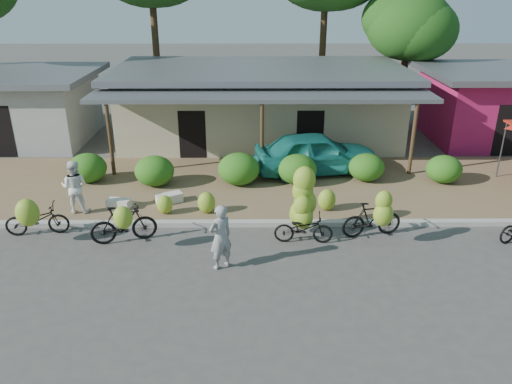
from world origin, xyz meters
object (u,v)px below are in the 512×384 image
bike_right (374,217)px  sack_near (169,198)px  sack_far (119,204)px  vendor (221,237)px  bystander (75,187)px  bike_far_left (35,218)px  bike_center (303,211)px  bike_left (123,223)px  teal_van (316,153)px  tree_near_right (405,23)px

bike_right → sack_near: 6.66m
sack_far → vendor: size_ratio=0.42×
bystander → vendor: bearing=148.3°
bike_far_left → bike_center: (7.72, -0.11, 0.26)m
vendor → bike_far_left: bearing=-52.7°
bike_center → sack_near: bearing=64.9°
bike_center → bike_left: bearing=96.3°
sack_near → teal_van: 5.87m
bystander → sack_near: bearing=-164.0°
bike_center → bystander: 7.17m
bike_left → vendor: 3.12m
bike_far_left → bike_left: size_ratio=0.97×
tree_near_right → bike_far_left: bearing=-136.5°
bike_far_left → vendor: bearing=-115.4°
bike_right → sack_far: bike_right is taller
bike_center → bike_right: bike_center is taller
tree_near_right → sack_near: bearing=-133.1°
bike_left → sack_near: (0.87, 2.54, -0.35)m
bike_left → bike_center: size_ratio=0.92×
sack_near → bystander: bystander is taller
bike_far_left → teal_van: bearing=-68.3°
sack_near → sack_far: size_ratio=1.13×
bike_center → bike_right: bearing=-89.2°
bike_left → bystander: bearing=29.6°
bike_right → sack_far: 8.04m
sack_near → vendor: size_ratio=0.48×
vendor → sack_far: bearing=-79.7°
sack_near → bike_right: bearing=-20.4°
tree_near_right → teal_van: tree_near_right is taller
sack_near → bystander: 2.96m
teal_van → bike_right: bearing=-178.0°
bystander → bike_far_left: bearing=65.7°
bike_center → vendor: bike_center is taller
bike_far_left → bike_right: size_ratio=1.00×
sack_near → bike_center: bearing=-28.0°
bike_right → vendor: 4.58m
bike_center → vendor: size_ratio=1.19×
sack_far → vendor: bearing=-44.8°
bike_far_left → bike_right: bike_right is taller
bike_far_left → teal_van: 9.95m
bike_far_left → bike_center: bike_center is taller
bike_center → sack_near: (-4.21, 2.24, -0.57)m
bike_center → bike_far_left: bearing=92.1°
bike_left → bike_right: bearing=-104.6°
sack_far → bystander: bearing=-166.9°
bike_left → sack_near: size_ratio=2.27×
bike_right → vendor: (-4.30, -1.56, 0.21)m
tree_near_right → bystander: tree_near_right is taller
bike_center → sack_far: bearing=75.2°
sack_near → vendor: (1.94, -3.87, 0.62)m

